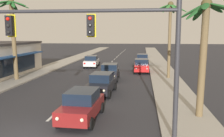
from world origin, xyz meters
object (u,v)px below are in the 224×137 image
object	(u,v)px
palm_left_second	(13,25)
sedan_oncoming_far	(92,61)
traffic_signal_mast	(92,36)
palm_right_nearest	(205,38)
sedan_fifth_in_queue	(110,72)
sedan_parked_mid_kerb	(141,66)
palm_right_second	(170,24)
sedan_parked_nearest_kerb	(142,59)
sedan_lead_at_stop_bar	(82,105)
sedan_third_in_queue	(102,83)

from	to	relation	value
palm_left_second	sedan_oncoming_far	bearing A→B (deg)	63.11
traffic_signal_mast	palm_right_nearest	world-z (taller)	palm_right_nearest
palm_right_nearest	sedan_fifth_in_queue	bearing A→B (deg)	120.53
sedan_parked_mid_kerb	palm_left_second	distance (m)	15.63
sedan_parked_mid_kerb	palm_right_second	distance (m)	7.27
sedan_oncoming_far	palm_right_second	bearing A→B (deg)	-40.08
sedan_parked_nearest_kerb	palm_right_second	size ratio (longest dim) A/B	0.55
sedan_parked_mid_kerb	palm_right_second	xyz separation A→B (m)	(2.90, -4.42, 4.99)
sedan_lead_at_stop_bar	sedan_parked_nearest_kerb	distance (m)	25.94
sedan_third_in_queue	sedan_parked_nearest_kerb	distance (m)	19.72
palm_right_nearest	sedan_oncoming_far	bearing A→B (deg)	116.83
traffic_signal_mast	palm_right_nearest	xyz separation A→B (m)	(5.67, 3.39, -0.13)
sedan_oncoming_far	sedan_parked_nearest_kerb	bearing A→B (deg)	25.75
sedan_lead_at_stop_bar	palm_right_second	distance (m)	15.80
sedan_parked_nearest_kerb	palm_right_second	xyz separation A→B (m)	(2.77, -12.05, 4.99)
traffic_signal_mast	sedan_third_in_queue	size ratio (longest dim) A/B	2.56
traffic_signal_mast	sedan_third_in_queue	xyz separation A→B (m)	(-0.96, 8.66, -3.89)
palm_left_second	palm_right_nearest	bearing A→B (deg)	-30.81
traffic_signal_mast	sedan_third_in_queue	distance (m)	9.54
sedan_lead_at_stop_bar	palm_right_nearest	size ratio (longest dim) A/B	0.67
sedan_lead_at_stop_bar	sedan_parked_nearest_kerb	bearing A→B (deg)	82.50
sedan_third_in_queue	palm_left_second	distance (m)	11.87
sedan_oncoming_far	palm_right_nearest	xyz separation A→B (m)	(10.71, -21.18, 3.76)
sedan_fifth_in_queue	sedan_parked_nearest_kerb	bearing A→B (deg)	75.40
sedan_third_in_queue	sedan_oncoming_far	xyz separation A→B (m)	(-4.08, 15.91, 0.00)
sedan_third_in_queue	sedan_parked_nearest_kerb	world-z (taller)	same
palm_right_nearest	palm_right_second	bearing A→B (deg)	92.72
sedan_third_in_queue	palm_left_second	xyz separation A→B (m)	(-9.84, 4.55, 4.82)
sedan_fifth_in_queue	palm_right_second	distance (m)	8.04
sedan_parked_nearest_kerb	palm_right_second	distance (m)	13.33
traffic_signal_mast	sedan_fifth_in_queue	xyz separation A→B (m)	(-1.13, 14.93, -3.89)
sedan_lead_at_stop_bar	sedan_oncoming_far	distance (m)	22.52
traffic_signal_mast	sedan_parked_mid_kerb	bearing A→B (deg)	83.95
sedan_fifth_in_queue	traffic_signal_mast	bearing A→B (deg)	-85.66
sedan_parked_nearest_kerb	palm_right_nearest	distance (m)	25.23
palm_left_second	palm_right_nearest	world-z (taller)	palm_left_second
sedan_third_in_queue	sedan_fifth_in_queue	size ratio (longest dim) A/B	1.00
sedan_fifth_in_queue	sedan_oncoming_far	distance (m)	10.40
sedan_fifth_in_queue	sedan_parked_mid_kerb	xyz separation A→B (m)	(3.30, 5.55, 0.00)
palm_left_second	palm_right_second	xyz separation A→B (m)	(15.87, 2.85, 0.17)
sedan_lead_at_stop_bar	palm_left_second	distance (m)	15.32
sedan_parked_nearest_kerb	sedan_lead_at_stop_bar	bearing A→B (deg)	-97.50
traffic_signal_mast	palm_left_second	distance (m)	17.09
sedan_fifth_in_queue	sedan_oncoming_far	bearing A→B (deg)	112.07
sedan_parked_nearest_kerb	palm_left_second	distance (m)	20.42
sedan_lead_at_stop_bar	sedan_parked_nearest_kerb	world-z (taller)	same
sedan_fifth_in_queue	sedan_oncoming_far	world-z (taller)	same
sedan_parked_mid_kerb	palm_left_second	world-z (taller)	palm_left_second
traffic_signal_mast	sedan_oncoming_far	size ratio (longest dim) A/B	2.56
sedan_parked_mid_kerb	palm_left_second	xyz separation A→B (m)	(-12.97, -7.27, 4.82)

